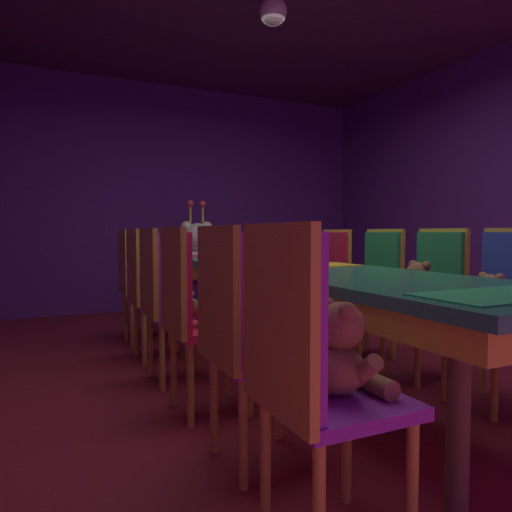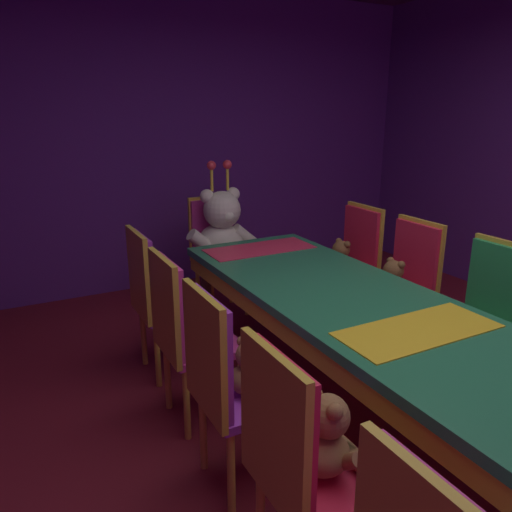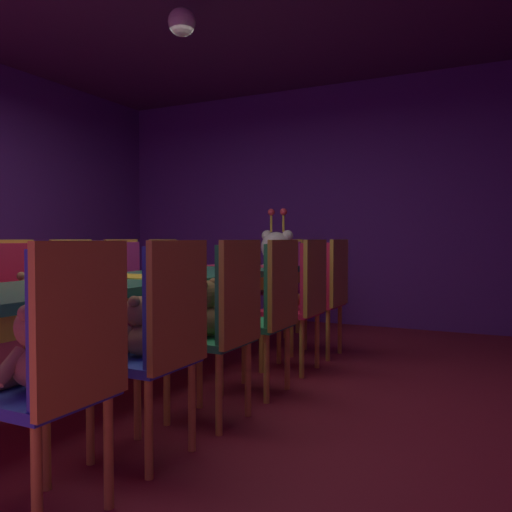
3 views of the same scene
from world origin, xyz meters
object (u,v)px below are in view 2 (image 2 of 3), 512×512
Objects in this scene: teddy_left_2 at (328,439)px; chair_right_5 at (355,255)px; chair_left_2 at (293,451)px; teddy_right_5 at (340,260)px; chair_right_3 at (489,307)px; teddy_right_4 at (392,282)px; chair_left_3 at (222,373)px; teddy_left_3 at (251,370)px; throne_chair at (215,242)px; king_teddy_bear at (223,231)px; teddy_left_4 at (205,323)px; chair_left_4 at (180,324)px; chair_right_4 at (408,276)px; chair_left_5 at (152,289)px; banquet_table at (417,347)px; teddy_left_5 at (174,288)px.

teddy_left_2 is 0.34× the size of chair_right_5.
teddy_right_5 is (1.51, 1.74, -0.02)m from chair_left_2.
chair_right_3 is 0.65m from teddy_right_4.
chair_left_3 is 0.14m from teddy_left_3.
throne_chair is 1.17× the size of king_teddy_bear.
chair_right_5 is at bearing -89.16° from chair_right_3.
teddy_left_4 is 0.28× the size of chair_right_5.
chair_left_2 is 1.15m from chair_left_4.
teddy_left_2 is 1.19× the size of teddy_left_3.
chair_left_4 is at bearing 19.62° from chair_right_5.
chair_right_5 is (1.51, 1.74, 0.00)m from teddy_left_2.
chair_left_2 is at bearing -18.95° from king_teddy_bear.
king_teddy_bear is at bearing 69.41° from teddy_left_3.
teddy_left_3 is 0.28× the size of throne_chair.
teddy_left_3 is 0.28× the size of chair_right_4.
chair_left_4 is 1.00× the size of chair_right_4.
chair_right_5 is 1.08m from king_teddy_bear.
chair_right_4 and throne_chair have the same top height.
teddy_left_3 is 0.28× the size of chair_right_3.
teddy_right_4 is (1.51, 1.16, -0.02)m from chair_left_2.
chair_left_5 is (0.03, 1.15, 0.00)m from chair_left_3.
chair_left_5 is (-0.81, 1.45, -0.06)m from banquet_table.
teddy_left_5 reaches higher than teddy_left_4.
throne_chair reaches higher than teddy_left_4.
teddy_left_4 is 0.28× the size of chair_right_4.
chair_left_5 is 1.59m from teddy_right_4.
teddy_left_4 is at bearing -78.09° from chair_left_5.
teddy_left_4 is (0.15, 1.15, -0.03)m from chair_left_2.
chair_left_5 is at bearing -48.97° from king_teddy_bear.
chair_left_3 is at bearing -98.44° from teddy_left_5.
teddy_left_4 is at bearing 89.21° from teddy_left_3.
throne_chair reaches higher than teddy_left_2.
chair_right_3 is at bearing 91.66° from chair_right_4.
chair_left_3 and chair_left_4 have the same top height.
chair_left_5 is 1.00× the size of chair_right_4.
chair_left_2 is 1.00× the size of chair_right_4.
teddy_left_2 is at bearing 37.60° from chair_right_4.
chair_left_4 is at bearing -180.00° from teddy_left_4.
chair_right_5 is at bearing 46.39° from chair_left_2.
chair_left_2 is 1.76m from chair_right_3.
king_teddy_bear reaches higher than throne_chair.
teddy_right_4 is at bearing 0.49° from chair_left_4.
banquet_table is 0.90m from chair_left_3.
king_teddy_bear is at bearing 65.67° from chair_left_3.
chair_left_5 is (-0.12, 0.58, 0.03)m from teddy_left_4.
chair_left_5 and chair_right_3 have the same top height.
teddy_left_5 is at bearing 87.94° from teddy_left_4.
chair_left_5 is (0.02, 1.73, 0.00)m from chair_left_2.
teddy_left_2 is 1.90m from chair_right_4.
teddy_left_3 is at bearing 156.73° from banquet_table.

